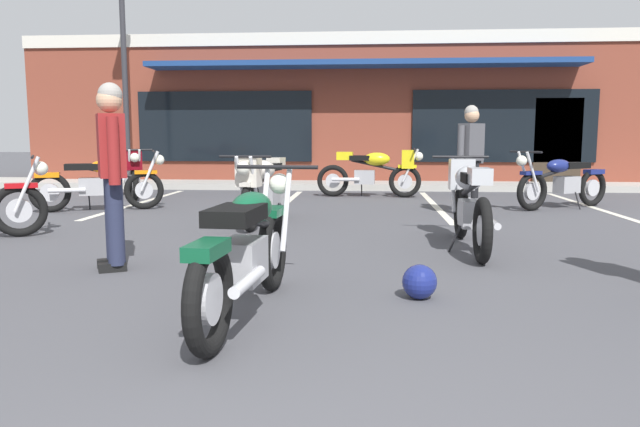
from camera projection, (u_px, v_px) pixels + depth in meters
name	position (u px, v px, depth m)	size (l,w,h in m)	color
ground_plane	(351.00, 269.00, 5.44)	(80.00, 80.00, 0.00)	#47474C
sidewalk_kerb	(361.00, 185.00, 14.16)	(22.00, 1.80, 0.14)	#A8A59E
brick_storefront_building	(363.00, 115.00, 17.45)	(16.76, 7.28, 3.67)	brown
painted_stall_lines	(359.00, 204.00, 10.61)	(8.11, 4.80, 0.01)	silver
motorcycle_foreground_classic	(247.00, 249.00, 3.96)	(0.67, 2.11, 0.98)	black
motorcycle_red_sportbike	(264.00, 187.00, 8.10)	(0.71, 2.11, 0.98)	black
motorcycle_silver_naked	(470.00, 199.00, 6.43)	(0.66, 2.11, 0.98)	black
motorcycle_blue_standard	(131.00, 171.00, 11.79)	(1.22, 1.94, 0.98)	black
motorcycle_green_cafe_racer	(374.00, 171.00, 11.87)	(2.11, 0.66, 0.98)	black
motorcycle_orange_scrambler	(563.00, 181.00, 9.98)	(1.86, 1.35, 0.98)	black
motorcycle_cream_vintage	(99.00, 182.00, 9.68)	(2.01, 1.07, 0.98)	black
person_in_black_shirt	(112.00, 165.00, 5.33)	(0.40, 0.58, 1.68)	black
person_in_shorts_foreground	(471.00, 153.00, 9.09)	(0.50, 0.49, 1.68)	black
helmet_on_pavement	(420.00, 282.00, 4.43)	(0.26, 0.26, 0.26)	navy
parking_lot_lamp_post	(121.00, 34.00, 12.94)	(0.24, 0.76, 5.31)	#2D2D33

